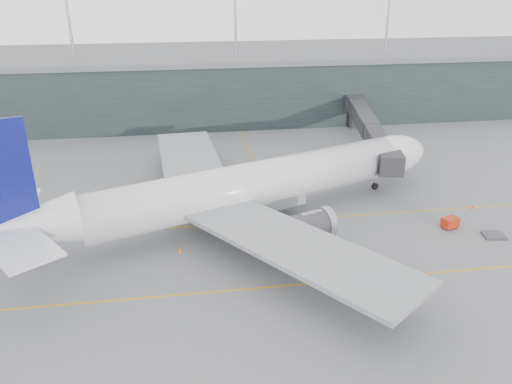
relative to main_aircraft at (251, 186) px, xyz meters
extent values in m
plane|color=#545458|center=(-1.15, 3.23, -5.26)|extent=(320.00, 320.00, 0.00)
cube|color=#C58912|center=(-1.15, -0.77, -5.25)|extent=(160.00, 0.25, 0.02)
cube|color=#C58912|center=(-1.15, -16.77, -5.25)|extent=(160.00, 0.25, 0.02)
cube|color=#C58912|center=(3.85, 23.23, -5.25)|extent=(0.25, 60.00, 0.02)
cube|color=black|center=(-1.15, 61.23, 1.74)|extent=(240.00, 35.00, 14.00)
cube|color=#595B5E|center=(-1.15, 61.23, 9.34)|extent=(240.00, 36.00, 1.20)
cylinder|color=#9E9EA3|center=(-31.15, 51.23, 16.74)|extent=(0.60, 0.60, 14.00)
cylinder|color=#9E9EA3|center=(3.85, 51.23, 16.74)|extent=(0.60, 0.60, 14.00)
cylinder|color=#9E9EA3|center=(38.85, 51.23, 16.74)|extent=(0.60, 0.60, 14.00)
cylinder|color=silver|center=(0.44, 0.16, 0.17)|extent=(46.36, 22.32, 6.35)
ellipsoid|color=silver|center=(23.96, 8.88, 0.17)|extent=(14.70, 10.58, 6.35)
cone|color=silver|center=(-26.91, -9.98, 0.88)|extent=(12.68, 9.63, 6.09)
cube|color=gray|center=(-0.52, -0.19, -2.29)|extent=(17.14, 10.49, 2.05)
cube|color=black|center=(27.61, 10.23, 1.19)|extent=(3.18, 3.66, 0.82)
cube|color=gray|center=(3.08, -15.78, -0.86)|extent=(25.01, 29.37, 0.56)
cylinder|color=#3A3A3F|center=(5.74, -8.24, -2.60)|extent=(7.96, 5.85, 3.58)
cube|color=gray|center=(-7.95, 13.97, -0.86)|extent=(11.43, 30.30, 0.56)
cylinder|color=#3A3A3F|center=(-1.02, 9.99, -2.60)|extent=(7.96, 5.85, 3.58)
cube|color=silver|center=(-25.91, -15.61, 1.40)|extent=(9.92, 10.77, 0.36)
cube|color=silver|center=(-29.83, -5.05, 1.40)|extent=(6.46, 9.70, 0.36)
cylinder|color=black|center=(21.56, 7.99, -4.69)|extent=(1.20, 0.78, 1.13)
cylinder|color=#9E9EA3|center=(21.56, 7.99, -3.93)|extent=(0.31, 0.31, 2.66)
cylinder|color=black|center=(-1.69, -5.87, -4.59)|extent=(1.43, 0.94, 1.33)
cylinder|color=black|center=(-5.10, 3.35, -4.59)|extent=(1.43, 0.94, 1.33)
cube|color=#26262A|center=(22.25, 4.86, 0.44)|extent=(4.35, 4.72, 3.19)
cube|color=#26262A|center=(24.03, 14.16, 0.44)|extent=(5.59, 15.09, 2.85)
cube|color=#26262A|center=(26.81, 28.71, 0.44)|extent=(5.87, 15.14, 2.96)
cube|color=#26262A|center=(29.60, 43.26, 0.44)|extent=(6.15, 15.20, 3.08)
cylinder|color=#9E9EA3|center=(24.18, 14.94, -3.09)|extent=(0.57, 0.57, 4.33)
cube|color=#3A3A3F|center=(24.18, 14.94, -4.86)|extent=(2.56, 2.11, 0.80)
cylinder|color=#26262A|center=(22.25, 43.73, 0.44)|extent=(4.56, 4.56, 3.42)
cylinder|color=#26262A|center=(22.25, 43.73, -3.21)|extent=(2.05, 2.05, 4.10)
cube|color=#AA230C|center=(26.90, -6.42, -4.38)|extent=(2.60, 2.09, 1.34)
cylinder|color=black|center=(26.28, -7.17, -5.05)|extent=(0.44, 0.28, 0.41)
cylinder|color=black|center=(27.84, -6.64, -5.05)|extent=(0.44, 0.28, 0.41)
cylinder|color=black|center=(25.95, -6.20, -5.05)|extent=(0.44, 0.28, 0.41)
cylinder|color=black|center=(27.51, -5.67, -5.05)|extent=(0.44, 0.28, 0.41)
cube|color=#37373C|center=(31.57, -9.57, -5.09)|extent=(3.14, 2.68, 0.28)
cube|color=#3A3A3F|center=(-5.46, 13.93, -5.11)|extent=(2.13, 1.77, 0.20)
cube|color=silver|center=(-5.46, 13.93, -4.21)|extent=(1.72, 1.63, 1.49)
cube|color=navy|center=(-5.46, 13.93, -3.44)|extent=(1.77, 1.68, 0.08)
cube|color=#3A3A3F|center=(-4.83, 14.79, -5.12)|extent=(1.95, 1.65, 0.18)
cube|color=#ADB3BA|center=(-4.83, 14.79, -4.33)|extent=(1.59, 1.51, 1.33)
cube|color=navy|center=(-4.83, 14.79, -3.64)|extent=(1.64, 1.56, 0.07)
cube|color=#3A3A3F|center=(-2.02, 13.28, -5.12)|extent=(2.21, 2.03, 0.18)
cube|color=silver|center=(-2.02, 13.28, -4.32)|extent=(1.85, 1.80, 1.33)
cube|color=navy|center=(-2.02, 13.28, -3.63)|extent=(1.91, 1.86, 0.07)
cone|color=#F13C0D|center=(33.42, -1.19, -4.89)|extent=(0.46, 0.46, 0.74)
cone|color=red|center=(7.49, -16.30, -4.86)|extent=(0.50, 0.50, 0.79)
cone|color=#F94F0D|center=(7.60, 13.73, -4.86)|extent=(0.49, 0.49, 0.79)
cone|color=#DE5F0C|center=(-10.06, -7.54, -4.86)|extent=(0.50, 0.50, 0.80)
camera|label=1|loc=(-8.63, -63.02, 27.05)|focal=35.00mm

